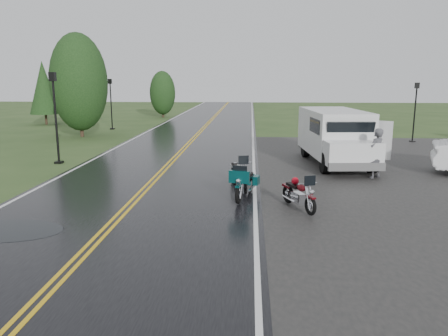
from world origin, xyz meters
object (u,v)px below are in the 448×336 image
lamp_post_far_left (111,104)px  motorcycle_silver (244,175)px  person_at_van (376,154)px  motorcycle_red (311,198)px  lamp_post_near_left (56,118)px  lamp_post_far_right (415,112)px  van_white (326,144)px  motorcycle_teal (239,187)px

lamp_post_far_left → motorcycle_silver: bearing=-60.3°
motorcycle_silver → person_at_van: 5.54m
motorcycle_red → lamp_post_far_left: (-12.22, 20.82, 1.36)m
lamp_post_near_left → lamp_post_far_right: lamp_post_near_left is taller
van_white → person_at_van: size_ratio=3.27×
motorcycle_teal → lamp_post_far_right: size_ratio=0.55×
motorcycle_teal → person_at_van: bearing=51.3°
motorcycle_teal → van_white: size_ratio=0.32×
motorcycle_teal → lamp_post_far_right: (10.18, 14.16, 1.22)m
motorcycle_teal → motorcycle_silver: 1.73m
person_at_van → motorcycle_red: bearing=18.2°
motorcycle_silver → motorcycle_teal: bearing=-110.0°
lamp_post_near_left → lamp_post_far_left: (-1.80, 13.53, -0.16)m
motorcycle_red → van_white: 5.90m
motorcycle_red → lamp_post_near_left: bearing=122.7°
van_white → motorcycle_teal: bearing=-130.5°
motorcycle_red → lamp_post_near_left: (-10.42, 7.29, 1.51)m
person_at_van → motorcycle_teal: bearing=-2.1°
motorcycle_teal → lamp_post_near_left: size_ratio=0.48×
motorcycle_teal → lamp_post_far_left: lamp_post_far_left is taller
van_white → person_at_van: van_white is taller
van_white → lamp_post_far_right: size_ratio=1.74×
lamp_post_far_left → lamp_post_far_right: lamp_post_far_left is taller
lamp_post_far_left → lamp_post_far_right: (20.38, -5.64, -0.10)m
motorcycle_silver → lamp_post_far_left: size_ratio=0.51×
motorcycle_red → motorcycle_silver: motorcycle_silver is taller
motorcycle_red → motorcycle_teal: 2.27m
motorcycle_red → van_white: van_white is taller
motorcycle_silver → person_at_van: (5.03, 2.29, 0.38)m
motorcycle_silver → person_at_van: size_ratio=1.02×
motorcycle_red → motorcycle_teal: motorcycle_teal is taller
motorcycle_teal → lamp_post_near_left: (-8.39, 6.26, 1.48)m
lamp_post_near_left → lamp_post_far_left: 13.65m
van_white → lamp_post_far_right: lamp_post_far_right is taller
van_white → lamp_post_far_left: lamp_post_far_left is taller
person_at_van → lamp_post_far_left: size_ratio=0.50×
motorcycle_silver → lamp_post_near_left: 9.77m
person_at_van → lamp_post_near_left: lamp_post_near_left is taller
van_white → lamp_post_far_left: bearing=127.1°
motorcycle_teal → lamp_post_far_left: (-10.19, 19.79, 1.32)m
motorcycle_red → person_at_van: person_at_van is taller
motorcycle_silver → motorcycle_red: bearing=-71.0°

